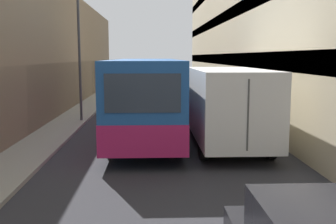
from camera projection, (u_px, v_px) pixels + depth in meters
ground_plane at (162, 139)px, 15.09m from camera, size 150.00×150.00×0.00m
sidewalk_left at (47, 139)px, 14.91m from camera, size 1.65×60.00×0.12m
bus at (146, 95)px, 15.84m from camera, size 2.52×10.83×3.04m
box_truck at (223, 101)px, 14.54m from camera, size 2.33×7.95×2.74m
panel_van at (133, 88)px, 26.51m from camera, size 1.98×4.24×1.93m
street_lamp at (78, 10)px, 18.27m from camera, size 0.36×0.80×7.62m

